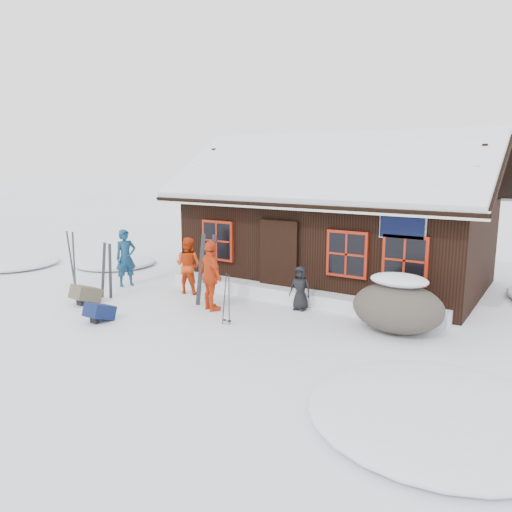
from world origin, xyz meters
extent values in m
plane|color=white|center=(0.00, 0.00, 0.00)|extent=(120.00, 120.00, 0.00)
cube|color=black|center=(1.50, 5.00, 1.25)|extent=(8.00, 5.00, 2.50)
cube|color=black|center=(1.50, 3.52, 3.35)|extent=(8.90, 3.14, 1.88)
cube|color=black|center=(1.50, 6.47, 3.35)|extent=(8.90, 3.14, 1.88)
cube|color=white|center=(1.50, 3.52, 3.49)|extent=(8.72, 3.07, 1.86)
cube|color=white|center=(1.50, 6.47, 3.49)|extent=(8.72, 3.07, 1.86)
cube|color=white|center=(1.50, 5.00, 4.22)|extent=(8.81, 0.22, 0.14)
cube|color=silver|center=(1.50, 2.05, 2.48)|extent=(8.90, 0.10, 0.20)
cube|color=black|center=(0.90, 2.45, 1.00)|extent=(1.00, 0.10, 2.00)
cube|color=black|center=(4.10, 2.42, 2.15)|extent=(1.00, 0.06, 0.60)
cube|color=maroon|center=(-1.10, 2.44, 1.35)|extent=(1.04, 0.10, 1.14)
cube|color=black|center=(-1.10, 2.40, 1.35)|extent=(0.90, 0.04, 1.00)
cube|color=maroon|center=(2.80, 2.44, 1.35)|extent=(1.04, 0.10, 1.14)
cube|color=black|center=(2.80, 2.40, 1.35)|extent=(0.90, 0.04, 1.00)
cube|color=maroon|center=(4.20, 2.44, 1.35)|extent=(1.04, 0.10, 1.14)
cube|color=black|center=(4.20, 2.40, 1.35)|extent=(0.90, 0.04, 1.00)
cube|color=white|center=(1.50, 2.25, 0.17)|extent=(7.60, 0.60, 0.35)
ellipsoid|color=white|center=(-6.00, 3.00, 0.00)|extent=(2.80, 2.80, 0.34)
ellipsoid|color=white|center=(6.00, -2.00, 0.00)|extent=(3.60, 3.60, 0.43)
ellipsoid|color=white|center=(-9.00, 1.00, 0.00)|extent=(3.20, 3.20, 0.38)
imported|color=navy|center=(-3.43, 1.12, 0.82)|extent=(0.60, 0.71, 1.65)
imported|color=red|center=(-1.39, 1.47, 0.77)|extent=(0.82, 0.68, 1.55)
imported|color=red|center=(0.13, 0.50, 0.85)|extent=(1.08, 0.81, 1.70)
imported|color=black|center=(1.93, 1.69, 0.54)|extent=(0.55, 0.38, 1.08)
ellipsoid|color=#534A42|center=(4.41, 1.35, 0.53)|extent=(1.92, 1.44, 1.06)
ellipsoid|color=white|center=(4.41, 1.35, 1.00)|extent=(1.21, 0.87, 0.27)
cube|color=black|center=(-2.97, -0.10, 0.72)|extent=(0.22, 0.10, 1.53)
cube|color=black|center=(-2.72, -0.09, 0.72)|extent=(0.23, 0.09, 1.53)
cube|color=black|center=(-4.84, 0.33, 0.77)|extent=(0.27, 0.08, 1.64)
cube|color=black|center=(-4.59, 0.24, 0.77)|extent=(0.22, 0.18, 1.64)
cube|color=black|center=(-0.37, 0.74, 0.88)|extent=(0.24, 0.20, 1.85)
cube|color=black|center=(-0.08, 0.84, 0.88)|extent=(0.30, 0.09, 1.85)
cylinder|color=black|center=(1.00, -0.15, 0.56)|extent=(0.08, 0.11, 1.19)
cylinder|color=black|center=(1.13, -0.15, 0.56)|extent=(0.08, 0.11, 1.19)
cube|color=#101A45|center=(-1.46, -1.54, 0.16)|extent=(0.44, 0.59, 0.32)
cube|color=#504C39|center=(-2.90, -0.76, 0.18)|extent=(0.56, 0.70, 0.35)
camera|label=1|loc=(7.30, -8.75, 3.55)|focal=35.00mm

